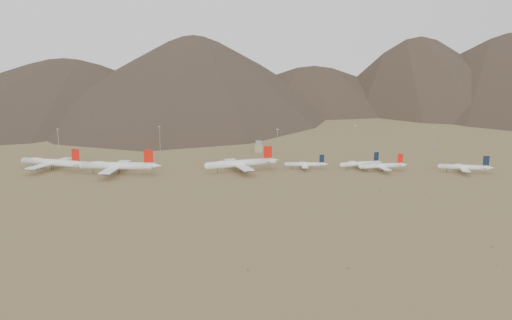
{
  "coord_description": "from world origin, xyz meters",
  "views": [
    {
      "loc": [
        17.35,
        -384.51,
        90.9
      ],
      "look_at": [
        25.55,
        30.0,
        9.5
      ],
      "focal_mm": 35.0,
      "sensor_mm": 36.0,
      "label": 1
    }
  ],
  "objects_px": {
    "widebody_west": "(51,162)",
    "widebody_east": "(240,163)",
    "narrowbody_b": "(361,164)",
    "widebody_centre": "(117,166)",
    "control_tower": "(259,147)",
    "narrowbody_a": "(306,164)"
  },
  "relations": [
    {
      "from": "control_tower",
      "to": "widebody_centre",
      "type": "bearing_deg",
      "value": -140.11
    },
    {
      "from": "widebody_centre",
      "to": "narrowbody_b",
      "type": "height_order",
      "value": "widebody_centre"
    },
    {
      "from": "narrowbody_a",
      "to": "narrowbody_b",
      "type": "xyz_separation_m",
      "value": [
        47.97,
        0.19,
        0.36
      ]
    },
    {
      "from": "widebody_west",
      "to": "widebody_east",
      "type": "relative_size",
      "value": 0.98
    },
    {
      "from": "narrowbody_b",
      "to": "widebody_west",
      "type": "bearing_deg",
      "value": 163.96
    },
    {
      "from": "widebody_east",
      "to": "control_tower",
      "type": "distance_m",
      "value": 92.75
    },
    {
      "from": "widebody_centre",
      "to": "narrowbody_b",
      "type": "relative_size",
      "value": 1.72
    },
    {
      "from": "narrowbody_b",
      "to": "narrowbody_a",
      "type": "bearing_deg",
      "value": 164.2
    },
    {
      "from": "widebody_east",
      "to": "narrowbody_a",
      "type": "height_order",
      "value": "widebody_east"
    },
    {
      "from": "narrowbody_a",
      "to": "narrowbody_b",
      "type": "bearing_deg",
      "value": 1.94
    },
    {
      "from": "widebody_east",
      "to": "narrowbody_b",
      "type": "bearing_deg",
      "value": -15.77
    },
    {
      "from": "widebody_west",
      "to": "widebody_east",
      "type": "bearing_deg",
      "value": 15.02
    },
    {
      "from": "widebody_east",
      "to": "widebody_centre",
      "type": "bearing_deg",
      "value": 164.5
    },
    {
      "from": "narrowbody_a",
      "to": "widebody_centre",
      "type": "bearing_deg",
      "value": -172.11
    },
    {
      "from": "widebody_west",
      "to": "widebody_east",
      "type": "xyz_separation_m",
      "value": [
        161.95,
        -8.61,
        0.2
      ]
    },
    {
      "from": "narrowbody_b",
      "to": "widebody_east",
      "type": "bearing_deg",
      "value": 168.64
    },
    {
      "from": "widebody_east",
      "to": "narrowbody_b",
      "type": "height_order",
      "value": "widebody_east"
    },
    {
      "from": "widebody_west",
      "to": "narrowbody_a",
      "type": "bearing_deg",
      "value": 18.01
    },
    {
      "from": "widebody_centre",
      "to": "widebody_east",
      "type": "height_order",
      "value": "widebody_centre"
    },
    {
      "from": "widebody_centre",
      "to": "narrowbody_a",
      "type": "distance_m",
      "value": 159.14
    },
    {
      "from": "narrowbody_a",
      "to": "widebody_west",
      "type": "bearing_deg",
      "value": -178.35
    },
    {
      "from": "widebody_centre",
      "to": "narrowbody_b",
      "type": "xyz_separation_m",
      "value": [
        206.16,
        17.33,
        -2.68
      ]
    }
  ]
}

